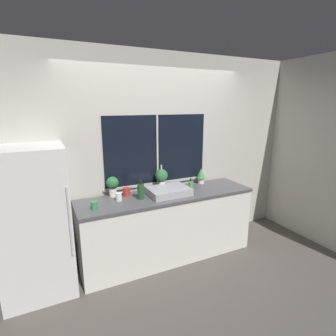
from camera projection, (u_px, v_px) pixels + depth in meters
name	position (u px, v px, depth m)	size (l,w,h in m)	color
ground_plane	(178.00, 267.00, 3.35)	(14.00, 14.00, 0.00)	#4C4742
wall_back	(156.00, 155.00, 3.61)	(8.00, 0.09, 2.70)	#BCB7AD
wall_right	(240.00, 139.00, 5.27)	(0.06, 7.00, 2.70)	#BCB7AD
counter	(168.00, 226.00, 3.50)	(2.31, 0.62, 0.89)	white
refrigerator	(35.00, 222.00, 2.78)	(0.71, 0.70, 1.62)	silver
sink	(168.00, 191.00, 3.38)	(0.52, 0.44, 0.34)	#ADADB2
potted_plant_left	(113.00, 185.00, 3.28)	(0.15, 0.15, 0.26)	white
potted_plant_center	(161.00, 177.00, 3.56)	(0.17, 0.17, 0.28)	white
potted_plant_right	(201.00, 175.00, 3.84)	(0.13, 0.13, 0.23)	white
soap_bottle	(191.00, 185.00, 3.55)	(0.06, 0.06, 0.16)	#519E5B
bottle_tall	(141.00, 191.00, 3.20)	(0.08, 0.08, 0.24)	#235128
mug_white	(119.00, 197.00, 3.15)	(0.07, 0.07, 0.10)	white
mug_red	(127.00, 192.00, 3.33)	(0.09, 0.09, 0.10)	#B72D28
mug_green	(94.00, 206.00, 2.89)	(0.07, 0.07, 0.09)	#38844C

